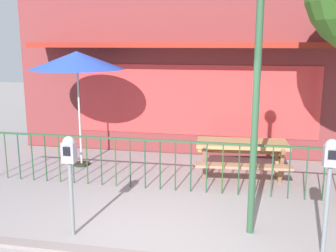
# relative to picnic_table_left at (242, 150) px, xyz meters

# --- Properties ---
(ground) EXTENTS (40.00, 40.00, 0.00)m
(ground) POSITION_rel_picnic_table_left_xyz_m (-1.20, -2.89, -0.61)
(ground) COLOR gray
(pub_storefront) EXTENTS (8.99, 1.41, 5.91)m
(pub_storefront) POSITION_rel_picnic_table_left_xyz_m (-1.20, 1.83, 2.32)
(pub_storefront) COLOR #3E1E0E
(pub_storefront) RESTS_ON ground
(patio_fence_front) EXTENTS (7.58, 0.04, 0.97)m
(patio_fence_front) POSITION_rel_picnic_table_left_xyz_m (-1.20, -0.90, 0.05)
(patio_fence_front) COLOR #25472D
(patio_fence_front) RESTS_ON ground
(picnic_table_left) EXTENTS (1.90, 1.50, 0.79)m
(picnic_table_left) POSITION_rel_picnic_table_left_xyz_m (0.00, 0.00, 0.00)
(picnic_table_left) COLOR #9D7C4F
(picnic_table_left) RESTS_ON ground
(patio_umbrella) EXTENTS (2.04, 2.04, 2.54)m
(patio_umbrella) POSITION_rel_picnic_table_left_xyz_m (-3.55, 0.22, 1.72)
(patio_umbrella) COLOR black
(patio_umbrella) RESTS_ON ground
(parking_meter_near) EXTENTS (0.18, 0.17, 1.46)m
(parking_meter_near) POSITION_rel_picnic_table_left_xyz_m (-2.33, -2.91, 0.52)
(parking_meter_near) COLOR slate
(parking_meter_near) RESTS_ON ground
(parking_meter_far) EXTENTS (0.18, 0.17, 1.57)m
(parking_meter_far) POSITION_rel_picnic_table_left_xyz_m (1.10, -2.81, 0.60)
(parking_meter_far) COLOR slate
(parking_meter_far) RESTS_ON ground
(street_lamp) EXTENTS (0.28, 0.28, 3.54)m
(street_lamp) POSITION_rel_picnic_table_left_xyz_m (0.17, -2.33, 1.73)
(street_lamp) COLOR #2B4D33
(street_lamp) RESTS_ON ground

